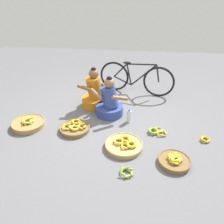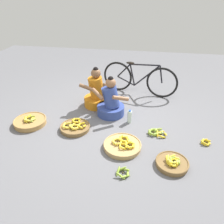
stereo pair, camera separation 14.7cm
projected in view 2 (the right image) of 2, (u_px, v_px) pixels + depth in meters
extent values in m
plane|color=slate|center=(114.00, 123.00, 3.95)|extent=(10.00, 10.00, 0.00)
cylinder|color=#334793|center=(111.00, 110.00, 4.17)|extent=(0.52, 0.52, 0.18)
cylinder|color=#334793|center=(111.00, 97.00, 4.03)|extent=(0.42, 0.37, 0.44)
sphere|color=#8C6042|center=(111.00, 83.00, 3.88)|extent=(0.19, 0.19, 0.19)
sphere|color=black|center=(111.00, 79.00, 3.85)|extent=(0.10, 0.10, 0.10)
cylinder|color=#8C6042|center=(98.00, 94.00, 3.96)|extent=(0.28, 0.25, 0.16)
cylinder|color=#8C6042|center=(121.00, 98.00, 3.81)|extent=(0.30, 0.21, 0.16)
cylinder|color=orange|center=(97.00, 101.00, 4.48)|extent=(0.52, 0.52, 0.18)
cylinder|color=orange|center=(96.00, 88.00, 4.33)|extent=(0.42, 0.40, 0.46)
sphere|color=brown|center=(96.00, 73.00, 4.17)|extent=(0.19, 0.19, 0.19)
sphere|color=black|center=(96.00, 70.00, 4.13)|extent=(0.10, 0.10, 0.10)
cylinder|color=brown|center=(87.00, 88.00, 4.12)|extent=(0.31, 0.08, 0.16)
cylinder|color=brown|center=(109.00, 85.00, 4.23)|extent=(0.22, 0.30, 0.16)
torus|color=black|center=(118.00, 76.00, 5.00)|extent=(0.68, 0.19, 0.68)
torus|color=black|center=(162.00, 83.00, 4.67)|extent=(0.68, 0.19, 0.68)
cylinder|color=black|center=(147.00, 76.00, 4.73)|extent=(0.55, 0.15, 0.55)
cylinder|color=black|center=(132.00, 75.00, 4.85)|extent=(0.15, 0.06, 0.49)
cylinder|color=black|center=(145.00, 65.00, 4.62)|extent=(0.64, 0.17, 0.08)
cylinder|color=black|center=(126.00, 81.00, 4.97)|extent=(0.42, 0.12, 0.18)
cylinder|color=black|center=(124.00, 70.00, 4.87)|extent=(0.31, 0.10, 0.35)
cylinder|color=black|center=(161.00, 74.00, 4.59)|extent=(0.12, 0.05, 0.38)
ellipsoid|color=black|center=(130.00, 63.00, 4.73)|extent=(0.18, 0.08, 0.05)
cylinder|color=brown|center=(172.00, 164.00, 3.01)|extent=(0.44, 0.44, 0.06)
torus|color=brown|center=(172.00, 162.00, 2.99)|extent=(0.46, 0.46, 0.02)
ellipsoid|color=#8CAD38|center=(179.00, 161.00, 2.96)|extent=(0.05, 0.13, 0.07)
ellipsoid|color=#8CAD38|center=(175.00, 158.00, 3.02)|extent=(0.13, 0.07, 0.07)
ellipsoid|color=#8CAD38|center=(172.00, 158.00, 3.02)|extent=(0.13, 0.11, 0.06)
ellipsoid|color=#8CAD38|center=(171.00, 160.00, 2.98)|extent=(0.05, 0.13, 0.08)
ellipsoid|color=#8CAD38|center=(172.00, 163.00, 2.94)|extent=(0.12, 0.11, 0.06)
ellipsoid|color=#8CAD38|center=(177.00, 164.00, 2.93)|extent=(0.13, 0.09, 0.06)
sphere|color=#382D19|center=(175.00, 161.00, 2.97)|extent=(0.03, 0.03, 0.03)
ellipsoid|color=yellow|center=(177.00, 161.00, 2.96)|extent=(0.07, 0.15, 0.08)
ellipsoid|color=yellow|center=(175.00, 158.00, 3.02)|extent=(0.14, 0.11, 0.07)
ellipsoid|color=yellow|center=(171.00, 157.00, 3.03)|extent=(0.15, 0.08, 0.09)
ellipsoid|color=yellow|center=(168.00, 159.00, 2.99)|extent=(0.04, 0.14, 0.09)
ellipsoid|color=yellow|center=(171.00, 163.00, 2.93)|extent=(0.15, 0.08, 0.09)
ellipsoid|color=yellow|center=(176.00, 163.00, 2.93)|extent=(0.13, 0.12, 0.09)
sphere|color=#382D19|center=(173.00, 160.00, 2.98)|extent=(0.03, 0.03, 0.03)
ellipsoid|color=yellow|center=(176.00, 160.00, 2.98)|extent=(0.05, 0.14, 0.08)
ellipsoid|color=yellow|center=(170.00, 157.00, 3.04)|extent=(0.15, 0.06, 0.06)
ellipsoid|color=yellow|center=(167.00, 160.00, 2.98)|extent=(0.06, 0.14, 0.09)
ellipsoid|color=yellow|center=(173.00, 163.00, 2.93)|extent=(0.14, 0.06, 0.08)
sphere|color=#382D19|center=(171.00, 160.00, 2.99)|extent=(0.03, 0.03, 0.03)
ellipsoid|color=gold|center=(177.00, 163.00, 2.93)|extent=(0.03, 0.12, 0.08)
ellipsoid|color=gold|center=(176.00, 162.00, 2.96)|extent=(0.10, 0.11, 0.06)
ellipsoid|color=gold|center=(172.00, 160.00, 2.98)|extent=(0.12, 0.07, 0.07)
ellipsoid|color=gold|center=(169.00, 162.00, 2.96)|extent=(0.06, 0.12, 0.06)
ellipsoid|color=gold|center=(169.00, 163.00, 2.94)|extent=(0.06, 0.12, 0.07)
ellipsoid|color=gold|center=(173.00, 166.00, 2.90)|extent=(0.12, 0.03, 0.06)
ellipsoid|color=gold|center=(175.00, 166.00, 2.90)|extent=(0.11, 0.09, 0.05)
sphere|color=#382D19|center=(173.00, 163.00, 2.94)|extent=(0.03, 0.03, 0.03)
cylinder|color=brown|center=(75.00, 128.00, 3.76)|extent=(0.50, 0.50, 0.06)
torus|color=brown|center=(75.00, 126.00, 3.75)|extent=(0.52, 0.52, 0.02)
ellipsoid|color=gold|center=(85.00, 126.00, 3.70)|extent=(0.05, 0.13, 0.08)
ellipsoid|color=gold|center=(82.00, 124.00, 3.75)|extent=(0.13, 0.06, 0.08)
ellipsoid|color=gold|center=(79.00, 125.00, 3.73)|extent=(0.06, 0.13, 0.06)
ellipsoid|color=gold|center=(80.00, 127.00, 3.66)|extent=(0.13, 0.05, 0.08)
sphere|color=#382D19|center=(82.00, 126.00, 3.71)|extent=(0.03, 0.03, 0.03)
ellipsoid|color=gold|center=(79.00, 121.00, 3.85)|extent=(0.06, 0.13, 0.06)
ellipsoid|color=gold|center=(79.00, 119.00, 3.88)|extent=(0.12, 0.11, 0.07)
ellipsoid|color=gold|center=(76.00, 119.00, 3.90)|extent=(0.13, 0.07, 0.05)
ellipsoid|color=gold|center=(73.00, 120.00, 3.86)|extent=(0.04, 0.13, 0.06)
ellipsoid|color=gold|center=(74.00, 122.00, 3.82)|extent=(0.12, 0.10, 0.08)
ellipsoid|color=gold|center=(77.00, 122.00, 3.80)|extent=(0.13, 0.08, 0.06)
sphere|color=#382D19|center=(76.00, 121.00, 3.85)|extent=(0.03, 0.03, 0.03)
ellipsoid|color=yellow|center=(70.00, 126.00, 3.71)|extent=(0.05, 0.14, 0.08)
ellipsoid|color=yellow|center=(68.00, 123.00, 3.76)|extent=(0.14, 0.05, 0.08)
ellipsoid|color=yellow|center=(64.00, 125.00, 3.72)|extent=(0.05, 0.14, 0.07)
ellipsoid|color=yellow|center=(67.00, 128.00, 3.66)|extent=(0.14, 0.06, 0.06)
sphere|color=#382D19|center=(67.00, 126.00, 3.71)|extent=(0.03, 0.03, 0.03)
ellipsoid|color=yellow|center=(78.00, 127.00, 3.67)|extent=(0.04, 0.13, 0.06)
ellipsoid|color=yellow|center=(77.00, 126.00, 3.71)|extent=(0.12, 0.10, 0.07)
ellipsoid|color=yellow|center=(76.00, 125.00, 3.73)|extent=(0.12, 0.04, 0.06)
ellipsoid|color=yellow|center=(72.00, 126.00, 3.70)|extent=(0.08, 0.13, 0.08)
ellipsoid|color=yellow|center=(72.00, 128.00, 3.66)|extent=(0.11, 0.12, 0.06)
ellipsoid|color=yellow|center=(74.00, 129.00, 3.63)|extent=(0.12, 0.04, 0.07)
ellipsoid|color=yellow|center=(76.00, 128.00, 3.64)|extent=(0.12, 0.10, 0.07)
sphere|color=#382D19|center=(75.00, 127.00, 3.68)|extent=(0.03, 0.03, 0.03)
cylinder|color=tan|center=(122.00, 146.00, 3.34)|extent=(0.57, 0.57, 0.07)
torus|color=tan|center=(122.00, 144.00, 3.32)|extent=(0.59, 0.59, 0.02)
ellipsoid|color=gold|center=(133.00, 146.00, 3.25)|extent=(0.05, 0.13, 0.07)
ellipsoid|color=gold|center=(131.00, 143.00, 3.30)|extent=(0.13, 0.08, 0.06)
ellipsoid|color=gold|center=(128.00, 143.00, 3.30)|extent=(0.13, 0.10, 0.07)
ellipsoid|color=gold|center=(126.00, 145.00, 3.26)|extent=(0.05, 0.13, 0.08)
ellipsoid|color=gold|center=(128.00, 147.00, 3.22)|extent=(0.13, 0.09, 0.08)
ellipsoid|color=gold|center=(131.00, 147.00, 3.22)|extent=(0.13, 0.09, 0.06)
sphere|color=#382D19|center=(130.00, 145.00, 3.26)|extent=(0.04, 0.04, 0.04)
ellipsoid|color=gold|center=(128.00, 139.00, 3.38)|extent=(0.05, 0.13, 0.06)
ellipsoid|color=gold|center=(127.00, 138.00, 3.41)|extent=(0.11, 0.12, 0.05)
ellipsoid|color=gold|center=(124.00, 137.00, 3.43)|extent=(0.13, 0.04, 0.06)
ellipsoid|color=gold|center=(121.00, 138.00, 3.41)|extent=(0.09, 0.13, 0.08)
ellipsoid|color=gold|center=(120.00, 139.00, 3.38)|extent=(0.06, 0.13, 0.07)
ellipsoid|color=gold|center=(122.00, 141.00, 3.34)|extent=(0.13, 0.08, 0.07)
ellipsoid|color=gold|center=(125.00, 141.00, 3.33)|extent=(0.13, 0.08, 0.08)
sphere|color=#382D19|center=(124.00, 139.00, 3.38)|extent=(0.03, 0.03, 0.03)
ellipsoid|color=yellow|center=(121.00, 142.00, 3.33)|extent=(0.04, 0.14, 0.06)
ellipsoid|color=yellow|center=(119.00, 139.00, 3.38)|extent=(0.14, 0.07, 0.07)
ellipsoid|color=yellow|center=(116.00, 139.00, 3.39)|extent=(0.14, 0.08, 0.06)
ellipsoid|color=yellow|center=(113.00, 141.00, 3.34)|extent=(0.05, 0.14, 0.06)
ellipsoid|color=yellow|center=(115.00, 143.00, 3.30)|extent=(0.13, 0.10, 0.06)
ellipsoid|color=yellow|center=(119.00, 144.00, 3.29)|extent=(0.13, 0.10, 0.07)
sphere|color=#382D19|center=(117.00, 141.00, 3.34)|extent=(0.03, 0.03, 0.03)
ellipsoid|color=yellow|center=(127.00, 147.00, 3.23)|extent=(0.05, 0.12, 0.07)
ellipsoid|color=yellow|center=(124.00, 144.00, 3.28)|extent=(0.12, 0.05, 0.07)
ellipsoid|color=yellow|center=(120.00, 146.00, 3.25)|extent=(0.04, 0.12, 0.05)
ellipsoid|color=yellow|center=(123.00, 148.00, 3.20)|extent=(0.11, 0.03, 0.07)
sphere|color=#382D19|center=(123.00, 146.00, 3.24)|extent=(0.03, 0.03, 0.03)
cylinder|color=#A87F47|center=(30.00, 122.00, 3.90)|extent=(0.56, 0.56, 0.08)
torus|color=#A87F47|center=(30.00, 120.00, 3.88)|extent=(0.57, 0.57, 0.02)
ellipsoid|color=#9EB747|center=(33.00, 120.00, 3.84)|extent=(0.06, 0.16, 0.07)
ellipsoid|color=#9EB747|center=(32.00, 117.00, 3.91)|extent=(0.16, 0.06, 0.09)
ellipsoid|color=#9EB747|center=(29.00, 117.00, 3.91)|extent=(0.14, 0.13, 0.06)
ellipsoid|color=#9EB747|center=(26.00, 120.00, 3.83)|extent=(0.13, 0.14, 0.07)
ellipsoid|color=#9EB747|center=(29.00, 121.00, 3.80)|extent=(0.16, 0.07, 0.08)
sphere|color=#382D19|center=(30.00, 119.00, 3.86)|extent=(0.03, 0.03, 0.03)
ellipsoid|color=yellow|center=(32.00, 119.00, 3.85)|extent=(0.06, 0.14, 0.07)
ellipsoid|color=yellow|center=(32.00, 117.00, 3.92)|extent=(0.14, 0.04, 0.06)
ellipsoid|color=yellow|center=(28.00, 117.00, 3.90)|extent=(0.09, 0.13, 0.08)
ellipsoid|color=yellow|center=(26.00, 119.00, 3.85)|extent=(0.10, 0.13, 0.07)
ellipsoid|color=yellow|center=(29.00, 121.00, 3.82)|extent=(0.14, 0.08, 0.06)
sphere|color=#382D19|center=(30.00, 119.00, 3.87)|extent=(0.03, 0.03, 0.03)
ellipsoid|color=gold|center=(33.00, 118.00, 3.86)|extent=(0.05, 0.15, 0.09)
ellipsoid|color=gold|center=(31.00, 117.00, 3.92)|extent=(0.15, 0.06, 0.05)
ellipsoid|color=gold|center=(28.00, 117.00, 3.91)|extent=(0.13, 0.12, 0.08)
ellipsoid|color=gold|center=(25.00, 119.00, 3.85)|extent=(0.09, 0.15, 0.08)
ellipsoid|color=gold|center=(29.00, 121.00, 3.81)|extent=(0.15, 0.09, 0.06)
sphere|color=#382D19|center=(29.00, 119.00, 3.87)|extent=(0.03, 0.03, 0.03)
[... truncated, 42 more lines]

